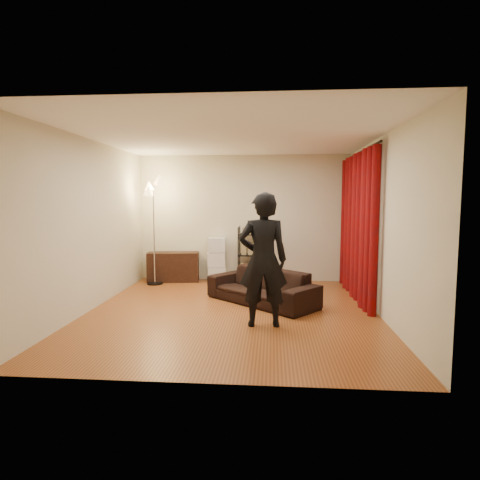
# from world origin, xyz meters

# --- Properties ---
(floor) EXTENTS (5.00, 5.00, 0.00)m
(floor) POSITION_xyz_m (0.00, 0.00, 0.00)
(floor) COLOR brown
(floor) RESTS_ON ground
(ceiling) EXTENTS (5.00, 5.00, 0.00)m
(ceiling) POSITION_xyz_m (0.00, 0.00, 2.70)
(ceiling) COLOR white
(ceiling) RESTS_ON ground
(wall_back) EXTENTS (5.00, 0.00, 5.00)m
(wall_back) POSITION_xyz_m (0.00, 2.50, 1.35)
(wall_back) COLOR beige
(wall_back) RESTS_ON ground
(wall_front) EXTENTS (5.00, 0.00, 5.00)m
(wall_front) POSITION_xyz_m (0.00, -2.50, 1.35)
(wall_front) COLOR beige
(wall_front) RESTS_ON ground
(wall_left) EXTENTS (0.00, 5.00, 5.00)m
(wall_left) POSITION_xyz_m (-2.25, 0.00, 1.35)
(wall_left) COLOR beige
(wall_left) RESTS_ON ground
(wall_right) EXTENTS (0.00, 5.00, 5.00)m
(wall_right) POSITION_xyz_m (2.25, 0.00, 1.35)
(wall_right) COLOR beige
(wall_right) RESTS_ON ground
(curtain_rod) EXTENTS (0.04, 2.65, 0.04)m
(curtain_rod) POSITION_xyz_m (2.15, 1.12, 2.58)
(curtain_rod) COLOR black
(curtain_rod) RESTS_ON wall_right
(curtain) EXTENTS (0.22, 2.65, 2.55)m
(curtain) POSITION_xyz_m (2.13, 1.12, 1.28)
(curtain) COLOR #720303
(curtain) RESTS_ON ground
(sofa) EXTENTS (1.98, 1.86, 0.57)m
(sofa) POSITION_xyz_m (0.45, 0.54, 0.29)
(sofa) COLOR black
(sofa) RESTS_ON ground
(person) EXTENTS (0.71, 0.51, 1.85)m
(person) POSITION_xyz_m (0.50, -0.68, 0.93)
(person) COLOR black
(person) RESTS_ON ground
(media_cabinet) EXTENTS (1.12, 0.54, 0.63)m
(media_cabinet) POSITION_xyz_m (-1.49, 2.23, 0.31)
(media_cabinet) COLOR black
(media_cabinet) RESTS_ON ground
(storage_boxes) EXTENTS (0.43, 0.38, 0.94)m
(storage_boxes) POSITION_xyz_m (-0.57, 2.31, 0.47)
(storage_boxes) COLOR silver
(storage_boxes) RESTS_ON ground
(wire_shelf) EXTENTS (0.58, 0.44, 1.19)m
(wire_shelf) POSITION_xyz_m (0.20, 2.20, 0.60)
(wire_shelf) COLOR black
(wire_shelf) RESTS_ON ground
(floor_lamp) EXTENTS (0.39, 0.39, 2.15)m
(floor_lamp) POSITION_xyz_m (-1.80, 1.90, 1.08)
(floor_lamp) COLOR silver
(floor_lamp) RESTS_ON ground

